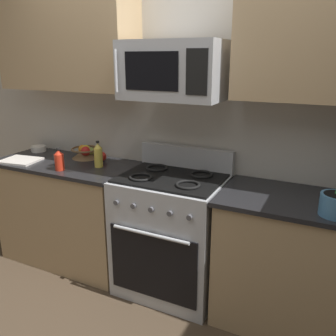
{
  "coord_description": "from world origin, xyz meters",
  "views": [
    {
      "loc": [
        1.04,
        -1.52,
        1.75
      ],
      "look_at": [
        0.03,
        0.55,
        1.03
      ],
      "focal_mm": 37.97,
      "sensor_mm": 36.0,
      "label": 1
    }
  ],
  "objects_px": {
    "fruit_basket": "(86,152)",
    "apple_loose": "(102,156)",
    "prep_bowl": "(39,148)",
    "bottle_hot_sauce": "(59,160)",
    "bottle_oil": "(98,155)",
    "cutting_board": "(21,160)",
    "range_oven": "(171,233)",
    "microwave": "(173,70)",
    "utensil_crock": "(336,203)"
  },
  "relations": [
    {
      "from": "utensil_crock",
      "to": "bottle_hot_sauce",
      "type": "xyz_separation_m",
      "value": [
        -1.96,
        -0.03,
        0.01
      ]
    },
    {
      "from": "fruit_basket",
      "to": "apple_loose",
      "type": "xyz_separation_m",
      "value": [
        0.19,
        -0.02,
        -0.01
      ]
    },
    {
      "from": "utensil_crock",
      "to": "cutting_board",
      "type": "distance_m",
      "value": 2.43
    },
    {
      "from": "apple_loose",
      "to": "bottle_hot_sauce",
      "type": "bearing_deg",
      "value": -112.3
    },
    {
      "from": "bottle_oil",
      "to": "bottle_hot_sauce",
      "type": "relative_size",
      "value": 1.19
    },
    {
      "from": "fruit_basket",
      "to": "apple_loose",
      "type": "distance_m",
      "value": 0.19
    },
    {
      "from": "fruit_basket",
      "to": "cutting_board",
      "type": "bearing_deg",
      "value": -142.28
    },
    {
      "from": "utensil_crock",
      "to": "bottle_oil",
      "type": "bearing_deg",
      "value": 174.18
    },
    {
      "from": "utensil_crock",
      "to": "prep_bowl",
      "type": "xyz_separation_m",
      "value": [
        -2.54,
        0.33,
        -0.04
      ]
    },
    {
      "from": "cutting_board",
      "to": "apple_loose",
      "type": "bearing_deg",
      "value": 26.62
    },
    {
      "from": "cutting_board",
      "to": "bottle_oil",
      "type": "bearing_deg",
      "value": 13.12
    },
    {
      "from": "fruit_basket",
      "to": "bottle_hot_sauce",
      "type": "relative_size",
      "value": 1.39
    },
    {
      "from": "cutting_board",
      "to": "range_oven",
      "type": "bearing_deg",
      "value": 6.38
    },
    {
      "from": "apple_loose",
      "to": "bottle_hot_sauce",
      "type": "xyz_separation_m",
      "value": [
        -0.14,
        -0.35,
        0.04
      ]
    },
    {
      "from": "utensil_crock",
      "to": "cutting_board",
      "type": "relative_size",
      "value": 1.07
    },
    {
      "from": "fruit_basket",
      "to": "bottle_oil",
      "type": "bearing_deg",
      "value": -32.79
    },
    {
      "from": "bottle_hot_sauce",
      "to": "prep_bowl",
      "type": "relative_size",
      "value": 1.29
    },
    {
      "from": "microwave",
      "to": "fruit_basket",
      "type": "distance_m",
      "value": 1.16
    },
    {
      "from": "fruit_basket",
      "to": "apple_loose",
      "type": "bearing_deg",
      "value": -6.94
    },
    {
      "from": "microwave",
      "to": "utensil_crock",
      "type": "relative_size",
      "value": 2.13
    },
    {
      "from": "cutting_board",
      "to": "prep_bowl",
      "type": "distance_m",
      "value": 0.34
    },
    {
      "from": "microwave",
      "to": "bottle_hot_sauce",
      "type": "height_order",
      "value": "microwave"
    },
    {
      "from": "utensil_crock",
      "to": "bottle_hot_sauce",
      "type": "bearing_deg",
      "value": -179.21
    },
    {
      "from": "utensil_crock",
      "to": "bottle_oil",
      "type": "distance_m",
      "value": 1.74
    },
    {
      "from": "apple_loose",
      "to": "prep_bowl",
      "type": "distance_m",
      "value": 0.73
    },
    {
      "from": "microwave",
      "to": "cutting_board",
      "type": "distance_m",
      "value": 1.55
    },
    {
      "from": "range_oven",
      "to": "microwave",
      "type": "height_order",
      "value": "microwave"
    },
    {
      "from": "utensil_crock",
      "to": "apple_loose",
      "type": "relative_size",
      "value": 4.0
    },
    {
      "from": "range_oven",
      "to": "cutting_board",
      "type": "distance_m",
      "value": 1.42
    },
    {
      "from": "range_oven",
      "to": "utensil_crock",
      "type": "bearing_deg",
      "value": -8.7
    },
    {
      "from": "range_oven",
      "to": "prep_bowl",
      "type": "distance_m",
      "value": 1.54
    },
    {
      "from": "apple_loose",
      "to": "prep_bowl",
      "type": "xyz_separation_m",
      "value": [
        -0.73,
        0.01,
        -0.01
      ]
    },
    {
      "from": "microwave",
      "to": "apple_loose",
      "type": "bearing_deg",
      "value": 169.71
    },
    {
      "from": "prep_bowl",
      "to": "apple_loose",
      "type": "bearing_deg",
      "value": -0.75
    },
    {
      "from": "bottle_oil",
      "to": "prep_bowl",
      "type": "relative_size",
      "value": 1.54
    },
    {
      "from": "fruit_basket",
      "to": "bottle_hot_sauce",
      "type": "height_order",
      "value": "bottle_hot_sauce"
    },
    {
      "from": "microwave",
      "to": "utensil_crock",
      "type": "height_order",
      "value": "microwave"
    },
    {
      "from": "microwave",
      "to": "range_oven",
      "type": "bearing_deg",
      "value": -89.9
    },
    {
      "from": "prep_bowl",
      "to": "bottle_hot_sauce",
      "type": "bearing_deg",
      "value": -31.7
    },
    {
      "from": "fruit_basket",
      "to": "microwave",
      "type": "bearing_deg",
      "value": -9.61
    },
    {
      "from": "range_oven",
      "to": "prep_bowl",
      "type": "height_order",
      "value": "range_oven"
    },
    {
      "from": "utensil_crock",
      "to": "bottle_hot_sauce",
      "type": "relative_size",
      "value": 1.81
    },
    {
      "from": "microwave",
      "to": "fruit_basket",
      "type": "relative_size",
      "value": 2.75
    },
    {
      "from": "apple_loose",
      "to": "cutting_board",
      "type": "relative_size",
      "value": 0.27
    },
    {
      "from": "cutting_board",
      "to": "microwave",
      "type": "bearing_deg",
      "value": 7.47
    },
    {
      "from": "cutting_board",
      "to": "utensil_crock",
      "type": "bearing_deg",
      "value": -0.37
    },
    {
      "from": "bottle_oil",
      "to": "fruit_basket",
      "type": "bearing_deg",
      "value": 147.21
    },
    {
      "from": "cutting_board",
      "to": "bottle_hot_sauce",
      "type": "xyz_separation_m",
      "value": [
        0.47,
        -0.04,
        0.07
      ]
    },
    {
      "from": "fruit_basket",
      "to": "cutting_board",
      "type": "xyz_separation_m",
      "value": [
        -0.43,
        -0.33,
        -0.04
      ]
    },
    {
      "from": "microwave",
      "to": "utensil_crock",
      "type": "xyz_separation_m",
      "value": [
        1.08,
        -0.19,
        -0.69
      ]
    }
  ]
}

